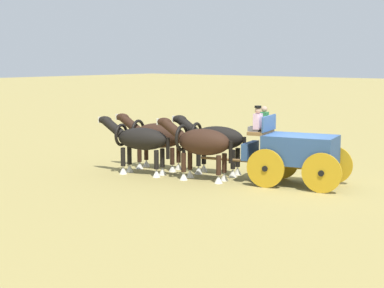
{
  "coord_description": "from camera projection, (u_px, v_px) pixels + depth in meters",
  "views": [
    {
      "loc": [
        -10.51,
        18.8,
        4.47
      ],
      "look_at": [
        4.19,
        0.89,
        1.2
      ],
      "focal_mm": 57.33,
      "sensor_mm": 36.0,
      "label": 1
    }
  ],
  "objects": [
    {
      "name": "draft_horse_rear_off",
      "position": [
        215.0,
        139.0,
        23.54
      ],
      "size": [
        3.05,
        1.36,
        2.23
      ],
      "color": "black",
      "rests_on": "ground"
    },
    {
      "name": "ground_plane",
      "position": [
        300.0,
        185.0,
        21.61
      ],
      "size": [
        220.0,
        220.0,
        0.0
      ],
      "primitive_type": "plane",
      "color": "#9E8C4C"
    },
    {
      "name": "draft_horse_lead_near",
      "position": [
        139.0,
        140.0,
        23.51
      ],
      "size": [
        3.1,
        1.33,
        2.2
      ],
      "color": "black",
      "rests_on": "ground"
    },
    {
      "name": "show_wagon",
      "position": [
        296.0,
        150.0,
        21.51
      ],
      "size": [
        5.56,
        2.56,
        2.79
      ],
      "color": "#2D4C7A",
      "rests_on": "ground"
    },
    {
      "name": "draft_horse_rear_near",
      "position": [
        201.0,
        143.0,
        22.38
      ],
      "size": [
        3.01,
        1.41,
        2.25
      ],
      "color": "#331E14",
      "rests_on": "ground"
    },
    {
      "name": "draft_horse_lead_off",
      "position": [
        156.0,
        136.0,
        24.66
      ],
      "size": [
        3.14,
        1.47,
        2.2
      ],
      "color": "#331E14",
      "rests_on": "ground"
    }
  ]
}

